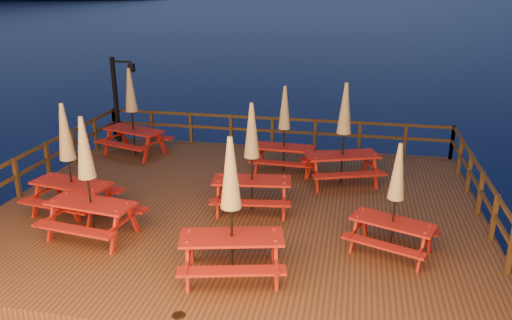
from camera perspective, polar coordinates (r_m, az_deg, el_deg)
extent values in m
plane|color=#050A31|center=(13.01, -1.80, -6.77)|extent=(500.00, 500.00, 0.00)
cube|color=#4D2818|center=(12.92, -1.81, -5.98)|extent=(12.00, 10.00, 0.40)
cylinder|color=#3E2C13|center=(18.98, -15.20, 0.18)|extent=(0.24, 0.24, 1.40)
cylinder|color=#3E2C13|center=(17.27, 1.70, -1.04)|extent=(0.24, 0.24, 1.40)
cylinder|color=#3E2C13|center=(17.30, 20.31, -2.28)|extent=(0.24, 0.24, 1.40)
cube|color=#3E2C13|center=(16.98, 1.90, 4.79)|extent=(11.70, 0.06, 0.09)
cube|color=#3E2C13|center=(17.10, 1.89, 3.35)|extent=(11.70, 0.06, 0.09)
cube|color=#3E2C13|center=(18.44, -12.63, 3.91)|extent=(0.10, 0.10, 1.10)
cube|color=#3E2C13|center=(17.11, 1.88, 3.17)|extent=(0.10, 0.10, 1.10)
cube|color=#3E2C13|center=(17.00, 17.63, 2.14)|extent=(0.10, 0.10, 1.10)
cube|color=#3E2C13|center=(14.86, -24.41, 0.86)|extent=(0.06, 9.70, 0.09)
cube|color=#3E2C13|center=(14.99, -24.17, -0.75)|extent=(0.06, 9.70, 0.09)
cube|color=#3E2C13|center=(15.01, -24.14, -0.95)|extent=(0.10, 0.10, 1.10)
cube|color=#3E2C13|center=(18.12, -17.25, 3.22)|extent=(0.10, 0.10, 1.10)
cube|color=#3E2C13|center=(12.53, 25.18, -2.54)|extent=(0.06, 9.70, 0.09)
cube|color=#3E2C13|center=(12.69, 24.90, -4.41)|extent=(0.06, 9.70, 0.09)
cube|color=#3E2C13|center=(12.71, 24.86, -4.64)|extent=(0.10, 0.10, 1.10)
cube|color=#3E2C13|center=(16.27, 22.03, 0.85)|extent=(0.10, 0.10, 1.10)
cube|color=black|center=(18.33, -15.73, 6.62)|extent=(0.12, 0.12, 3.00)
cube|color=black|center=(17.94, -15.11, 10.80)|extent=(0.70, 0.06, 0.06)
cube|color=black|center=(17.81, -14.03, 10.19)|extent=(0.18, 0.18, 0.28)
sphere|color=#E4AA5B|center=(17.81, -14.03, 10.19)|extent=(0.14, 0.14, 0.14)
cube|color=maroon|center=(11.56, -18.37, -4.73)|extent=(2.02, 1.00, 0.05)
cube|color=maroon|center=(12.15, -16.40, -4.98)|extent=(1.96, 0.55, 0.05)
cube|color=maroon|center=(11.24, -20.15, -7.47)|extent=(1.96, 0.55, 0.05)
cube|color=maroon|center=(12.44, -20.19, -5.23)|extent=(0.08, 0.12, 0.81)
cube|color=maroon|center=(11.96, -22.29, -6.52)|extent=(0.08, 0.12, 0.81)
cube|color=maroon|center=(11.54, -13.87, -6.51)|extent=(0.08, 0.12, 0.81)
cube|color=maroon|center=(11.02, -15.85, -8.00)|extent=(0.08, 0.12, 0.81)
cylinder|color=black|center=(11.36, -18.65, -2.25)|extent=(0.05, 0.05, 2.69)
cone|color=tan|center=(11.11, -19.07, 1.36)|extent=(0.39, 0.39, 1.35)
sphere|color=black|center=(10.95, -19.42, 4.47)|extent=(0.08, 0.08, 0.08)
cube|color=maroon|center=(16.85, -13.82, 3.35)|extent=(2.14, 1.35, 0.06)
cube|color=maroon|center=(17.41, -12.26, 2.84)|extent=(2.00, 0.90, 0.06)
cube|color=maroon|center=(16.49, -15.28, 1.65)|extent=(2.00, 0.90, 0.06)
cube|color=maroon|center=(17.77, -14.90, 2.69)|extent=(0.10, 0.13, 0.83)
cube|color=maroon|center=(17.28, -16.56, 2.06)|extent=(0.10, 0.13, 0.83)
cube|color=maroon|center=(16.69, -10.75, 1.93)|extent=(0.10, 0.13, 0.83)
cube|color=maroon|center=(16.17, -12.39, 1.24)|extent=(0.10, 0.13, 0.83)
cylinder|color=black|center=(16.71, -13.97, 5.17)|extent=(0.05, 0.05, 2.77)
cone|color=tan|center=(16.54, -14.19, 7.78)|extent=(0.40, 0.40, 1.39)
sphere|color=black|center=(16.43, -14.37, 9.98)|extent=(0.08, 0.08, 0.08)
cube|color=maroon|center=(12.25, -0.48, -2.33)|extent=(2.00, 0.99, 0.05)
cube|color=maroon|center=(12.96, -0.26, -2.60)|extent=(1.94, 0.55, 0.05)
cube|color=maroon|center=(11.79, -0.71, -4.93)|extent=(1.94, 0.55, 0.05)
cube|color=maroon|center=(12.81, -3.92, -3.31)|extent=(0.08, 0.11, 0.80)
cube|color=maroon|center=(12.17, -4.36, -4.59)|extent=(0.08, 0.11, 0.80)
cube|color=maroon|center=(12.70, 3.25, -3.51)|extent=(0.08, 0.11, 0.80)
cube|color=maroon|center=(12.05, 3.20, -4.81)|extent=(0.08, 0.11, 0.80)
cylinder|color=black|center=(12.06, -0.48, 0.01)|extent=(0.05, 0.05, 2.66)
cone|color=tan|center=(11.84, -0.49, 3.42)|extent=(0.38, 0.38, 1.33)
sphere|color=black|center=(11.68, -0.50, 6.33)|extent=(0.07, 0.07, 0.07)
cube|color=maroon|center=(10.76, 15.38, -6.87)|extent=(1.81, 1.21, 0.05)
cube|color=maroon|center=(11.37, 16.12, -7.04)|extent=(1.67, 0.84, 0.05)
cube|color=maroon|center=(10.41, 14.29, -9.46)|extent=(1.67, 0.84, 0.05)
cube|color=maroon|center=(11.37, 12.31, -7.10)|extent=(0.09, 0.11, 0.70)
cube|color=maroon|center=(10.84, 11.15, -8.38)|extent=(0.09, 0.11, 0.70)
cube|color=maroon|center=(11.04, 19.21, -8.62)|extent=(0.09, 0.11, 0.70)
cube|color=maroon|center=(10.51, 18.38, -10.03)|extent=(0.09, 0.11, 0.70)
cylinder|color=black|center=(10.57, 15.61, -4.58)|extent=(0.04, 0.04, 2.34)
cone|color=tan|center=(10.33, 15.93, -1.25)|extent=(0.34, 0.34, 1.17)
sphere|color=black|center=(10.15, 16.21, 1.62)|extent=(0.07, 0.07, 0.07)
cube|color=maroon|center=(14.13, 9.84, 0.55)|extent=(2.16, 1.42, 0.06)
cube|color=maroon|center=(14.84, 8.98, 0.16)|extent=(2.00, 0.98, 0.06)
cube|color=maroon|center=(13.64, 10.62, -1.69)|extent=(2.00, 0.98, 0.06)
cube|color=maroon|center=(14.37, 6.11, -0.71)|extent=(0.10, 0.13, 0.84)
cube|color=maroon|center=(13.70, 6.87, -1.77)|extent=(0.10, 0.13, 0.84)
cube|color=maroon|center=(14.86, 12.39, -0.37)|extent=(0.10, 0.13, 0.84)
cube|color=maroon|center=(14.22, 13.41, -1.37)|extent=(0.10, 0.13, 0.84)
cylinder|color=black|center=(13.96, 9.97, 2.72)|extent=(0.05, 0.05, 2.80)
cone|color=tan|center=(13.76, 10.16, 5.84)|extent=(0.40, 0.40, 1.40)
sphere|color=black|center=(13.62, 10.32, 8.50)|extent=(0.08, 0.08, 0.08)
cube|color=maroon|center=(9.57, -2.80, -8.82)|extent=(2.09, 1.20, 0.05)
cube|color=maroon|center=(10.30, -2.72, -8.70)|extent=(1.98, 0.76, 0.05)
cube|color=maroon|center=(9.16, -2.81, -12.57)|extent=(1.98, 0.76, 0.05)
cube|color=maroon|center=(10.13, -7.44, -9.91)|extent=(0.09, 0.12, 0.82)
cube|color=maroon|center=(9.51, -7.83, -12.04)|extent=(0.09, 0.12, 0.82)
cube|color=maroon|center=(10.10, 1.99, -9.83)|extent=(0.09, 0.12, 0.82)
cube|color=maroon|center=(9.48, 2.29, -11.96)|extent=(0.09, 0.12, 0.82)
cylinder|color=black|center=(9.32, -2.85, -5.87)|extent=(0.05, 0.05, 2.73)
cone|color=tan|center=(9.02, -2.93, -1.47)|extent=(0.39, 0.39, 1.37)
sphere|color=black|center=(8.81, -3.00, 2.38)|extent=(0.08, 0.08, 0.08)
cube|color=maroon|center=(12.85, -20.34, -2.50)|extent=(2.04, 1.05, 0.05)
cube|color=maroon|center=(13.42, -18.42, -2.83)|extent=(1.96, 0.61, 0.05)
cube|color=maroon|center=(12.54, -22.06, -4.88)|extent=(1.96, 0.61, 0.05)
cube|color=maroon|center=(13.76, -21.77, -3.06)|extent=(0.08, 0.12, 0.81)
cube|color=maroon|center=(13.29, -23.79, -4.13)|extent=(0.08, 0.12, 0.81)
cube|color=maroon|center=(12.77, -16.33, -4.16)|extent=(0.08, 0.12, 0.81)
cube|color=maroon|center=(12.26, -18.29, -5.37)|extent=(0.08, 0.12, 0.81)
cylinder|color=black|center=(12.67, -20.63, -0.23)|extent=(0.05, 0.05, 2.70)
cone|color=tan|center=(12.45, -21.03, 3.04)|extent=(0.39, 0.39, 1.35)
sphere|color=black|center=(12.30, -21.38, 5.83)|extent=(0.08, 0.08, 0.08)
cube|color=maroon|center=(14.90, 3.21, 1.48)|extent=(1.84, 0.77, 0.05)
cube|color=maroon|center=(15.56, 3.60, 1.09)|extent=(1.83, 0.35, 0.05)
cube|color=maroon|center=(14.43, 2.75, -0.38)|extent=(1.83, 0.35, 0.05)
cube|color=maroon|center=(15.47, 0.66, 0.73)|extent=(0.06, 0.10, 0.76)
cube|color=maroon|center=(14.86, 0.08, -0.08)|extent=(0.06, 0.10, 0.76)
cube|color=maroon|center=(15.22, 6.22, 0.29)|extent=(0.06, 0.10, 0.76)
cube|color=maroon|center=(14.60, 5.87, -0.54)|extent=(0.06, 0.10, 0.76)
cylinder|color=black|center=(14.75, 3.25, 3.35)|extent=(0.04, 0.04, 2.52)
cone|color=tan|center=(14.57, 3.30, 6.02)|extent=(0.36, 0.36, 1.26)
sphere|color=black|center=(14.45, 3.35, 8.28)|extent=(0.07, 0.07, 0.07)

